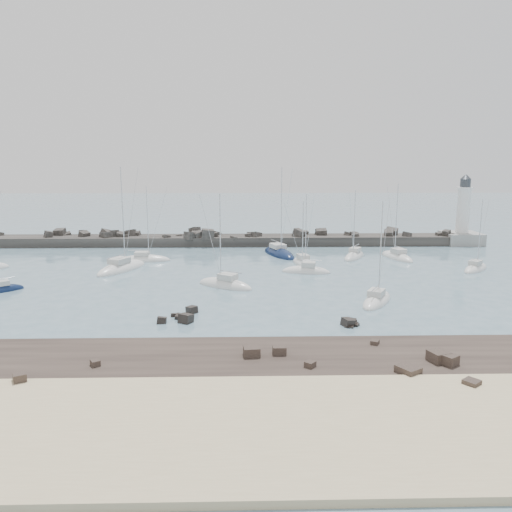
% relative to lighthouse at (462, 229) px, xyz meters
% --- Properties ---
extents(ground, '(400.00, 400.00, 0.00)m').
position_rel_lighthouse_xyz_m(ground, '(-47.00, -38.00, -3.09)').
color(ground, slate).
rests_on(ground, ground).
extents(sand_strip, '(140.00, 14.00, 1.00)m').
position_rel_lighthouse_xyz_m(sand_strip, '(-47.00, -70.00, -3.09)').
color(sand_strip, beige).
rests_on(sand_strip, ground).
extents(rock_shelf, '(140.00, 12.60, 1.97)m').
position_rel_lighthouse_xyz_m(rock_shelf, '(-46.99, -59.99, -3.07)').
color(rock_shelf, '#2C221E').
rests_on(rock_shelf, ground).
extents(rock_cluster_near, '(4.08, 4.96, 1.61)m').
position_rel_lighthouse_xyz_m(rock_cluster_near, '(-50.27, -47.38, -2.95)').
color(rock_cluster_near, black).
rests_on(rock_cluster_near, ground).
extents(rock_cluster_far, '(2.03, 2.06, 1.19)m').
position_rel_lighthouse_xyz_m(rock_cluster_far, '(-32.95, -49.98, -2.93)').
color(rock_cluster_far, black).
rests_on(rock_cluster_far, ground).
extents(breakwater, '(115.00, 7.86, 4.94)m').
position_rel_lighthouse_xyz_m(breakwater, '(-54.70, -0.01, -2.76)').
color(breakwater, '#2B2926').
rests_on(breakwater, ground).
extents(lighthouse, '(7.00, 7.00, 14.60)m').
position_rel_lighthouse_xyz_m(lighthouse, '(0.00, 0.00, 0.00)').
color(lighthouse, gray).
rests_on(lighthouse, ground).
extents(sailboat_2, '(5.60, 5.04, 9.34)m').
position_rel_lighthouse_xyz_m(sailboat_2, '(-74.90, -35.61, -2.96)').
color(sailboat_2, '#0E1C3B').
rests_on(sailboat_2, ground).
extents(sailboat_3, '(7.55, 11.06, 16.82)m').
position_rel_lighthouse_xyz_m(sailboat_3, '(-62.45, -23.10, -2.94)').
color(sailboat_3, silver).
rests_on(sailboat_3, ground).
extents(sailboat_4, '(8.53, 2.72, 13.38)m').
position_rel_lighthouse_xyz_m(sailboat_4, '(-60.30, -16.01, -2.96)').
color(sailboat_4, silver).
rests_on(sailboat_4, ground).
extents(sailboat_5, '(8.43, 6.72, 13.41)m').
position_rel_lighthouse_xyz_m(sailboat_5, '(-46.22, -33.78, -2.94)').
color(sailboat_5, silver).
rests_on(sailboat_5, ground).
extents(sailboat_6, '(4.28, 8.06, 12.36)m').
position_rel_lighthouse_xyz_m(sailboat_6, '(-34.12, -20.03, -2.94)').
color(sailboat_6, silver).
rests_on(sailboat_6, ground).
extents(sailboat_7, '(6.20, 8.29, 12.91)m').
position_rel_lighthouse_xyz_m(sailboat_7, '(-28.03, -41.68, -2.95)').
color(sailboat_7, silver).
rests_on(sailboat_7, ground).
extents(sailboat_8, '(6.76, 11.09, 16.70)m').
position_rel_lighthouse_xyz_m(sailboat_8, '(-37.50, -11.19, -2.94)').
color(sailboat_8, '#0E1C3B').
rests_on(sailboat_8, ground).
extents(sailboat_9, '(7.52, 3.66, 11.62)m').
position_rel_lighthouse_xyz_m(sailboat_9, '(-34.43, -25.62, -2.94)').
color(sailboat_9, silver).
rests_on(sailboat_9, ground).
extents(sailboat_10, '(5.02, 9.05, 13.77)m').
position_rel_lighthouse_xyz_m(sailboat_10, '(-17.53, -14.94, -2.94)').
color(sailboat_10, silver).
rests_on(sailboat_10, ground).
extents(sailboat_12, '(6.68, 6.84, 11.69)m').
position_rel_lighthouse_xyz_m(sailboat_12, '(-8.25, -24.40, -2.95)').
color(sailboat_12, silver).
rests_on(sailboat_12, ground).
extents(sailboat_13, '(6.02, 8.04, 12.63)m').
position_rel_lighthouse_xyz_m(sailboat_13, '(-24.70, -14.17, -2.94)').
color(sailboat_13, silver).
rests_on(sailboat_13, ground).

